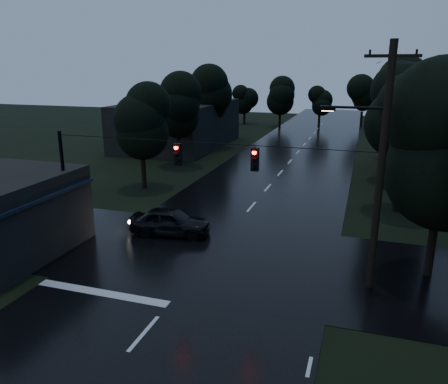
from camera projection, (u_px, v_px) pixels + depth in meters
The scene contains 15 objects.
main_road at pixel (280, 173), 38.15m from camera, with size 12.00×120.00×0.02m, color black.
cross_street at pixel (211, 255), 21.71m from camera, with size 60.00×9.00×0.02m, color black.
building_far_left at pixel (179, 124), 50.74m from camera, with size 10.00×16.00×5.00m, color black.
utility_pole_main at pixel (379, 166), 17.13m from camera, with size 3.50×0.30×10.00m.
utility_pole_far at pixel (386, 137), 32.77m from camera, with size 2.00×0.30×7.50m.
anchor_pole_left at pixel (65, 189), 22.19m from camera, with size 0.18×0.18×6.00m, color black.
span_signals at pixel (214, 156), 19.16m from camera, with size 15.00×0.37×1.12m.
tree_corner_near at pixel (446, 143), 17.98m from camera, with size 4.48×4.48×9.44m.
tree_left_a at pixel (141, 120), 32.05m from camera, with size 3.92×3.92×8.26m.
tree_left_b at pixel (178, 105), 39.43m from camera, with size 4.20×4.20×8.85m.
tree_left_c at pixel (209, 94), 48.64m from camera, with size 4.48×4.48×9.44m.
tree_right_a at pixel (404, 124), 26.60m from camera, with size 4.20×4.20×8.85m.
tree_right_b at pixel (406, 107), 33.62m from camera, with size 4.48×4.48×9.44m.
tree_right_c at pixel (406, 94), 42.47m from camera, with size 4.76×4.76×10.03m.
car at pixel (170, 221), 24.15m from camera, with size 1.78×4.43×1.51m, color black.
Camera 1 is at (6.80, -6.79, 9.06)m, focal length 35.00 mm.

